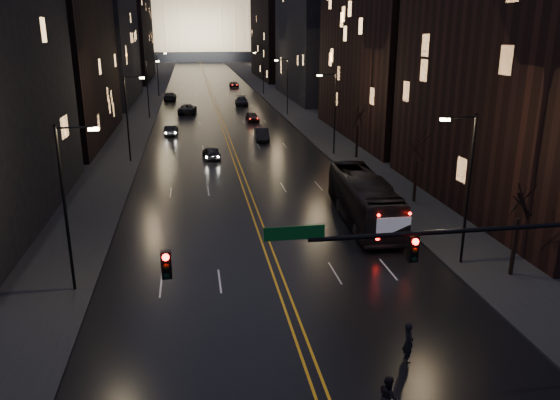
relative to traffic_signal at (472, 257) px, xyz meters
name	(u,v)px	position (x,y,z in m)	size (l,w,h in m)	color
ground	(318,386)	(-5.91, 0.00, -5.10)	(900.00, 900.00, 0.00)	black
road	(207,82)	(-5.91, 130.00, -5.09)	(20.00, 320.00, 0.02)	black
sidewalk_left	(153,83)	(-19.91, 130.00, -5.02)	(8.00, 320.00, 0.16)	black
sidewalk_right	(260,81)	(8.09, 130.00, -5.02)	(8.00, 320.00, 0.16)	black
center_line	(207,82)	(-5.91, 130.00, -5.08)	(0.62, 320.00, 0.01)	orange
building_left_mid	(46,24)	(-26.91, 54.00, 8.90)	(12.00, 30.00, 28.00)	black
building_left_far	(99,48)	(-26.91, 92.00, 4.90)	(12.00, 34.00, 20.00)	black
building_left_dist	(126,35)	(-26.91, 140.00, 6.90)	(12.00, 40.00, 24.00)	black
building_right_near	(540,49)	(15.09, 20.00, 6.90)	(12.00, 26.00, 24.00)	black
building_right_mid	(318,31)	(15.09, 92.00, 7.90)	(12.00, 34.00, 26.00)	black
building_right_dist	(280,38)	(15.09, 140.00, 5.90)	(12.00, 40.00, 22.00)	black
capitol	(197,21)	(-5.91, 250.00, 12.05)	(90.00, 50.00, 58.50)	black
traffic_signal	(472,257)	(0.00, 0.00, 0.00)	(17.29, 0.45, 7.00)	black
streetlamp_right_near	(466,182)	(4.91, 10.00, -0.02)	(2.13, 0.25, 9.00)	black
streetlamp_left_near	(68,201)	(-16.72, 10.00, -0.02)	(2.13, 0.25, 9.00)	black
streetlamp_right_mid	(333,109)	(4.91, 40.00, -0.02)	(2.13, 0.25, 9.00)	black
streetlamp_left_mid	(129,114)	(-16.72, 40.00, -0.02)	(2.13, 0.25, 9.00)	black
streetlamp_right_far	(286,83)	(4.91, 70.00, -0.02)	(2.13, 0.25, 9.00)	black
streetlamp_left_far	(149,86)	(-16.72, 70.00, -0.02)	(2.13, 0.25, 9.00)	black
streetlamp_right_dist	(262,70)	(4.91, 100.00, -0.02)	(2.13, 0.25, 9.00)	black
streetlamp_left_dist	(158,71)	(-16.72, 100.00, -0.02)	(2.13, 0.25, 9.00)	black
tree_right_near	(520,200)	(7.09, 8.00, -0.58)	(2.40, 2.40, 6.65)	black
tree_right_mid	(418,148)	(7.09, 22.00, -0.58)	(2.40, 2.40, 6.65)	black
tree_right_far	(358,117)	(7.09, 38.00, -0.58)	(2.40, 2.40, 6.65)	black
bus	(364,199)	(1.63, 18.20, -3.40)	(2.87, 12.25, 3.41)	black
oncoming_car_a	(212,153)	(-8.41, 40.21, -4.39)	(1.68, 4.17, 1.42)	black
oncoming_car_b	(171,130)	(-13.12, 54.98, -4.43)	(1.43, 4.10, 1.35)	black
oncoming_car_c	(187,109)	(-11.00, 74.34, -4.30)	(2.67, 5.79, 1.61)	black
oncoming_car_d	(170,96)	(-14.41, 92.49, -4.28)	(2.32, 5.70, 1.65)	black
receding_car_a	(262,134)	(-1.73, 49.61, -4.33)	(1.63, 4.68, 1.54)	black
receding_car_b	(252,117)	(-1.28, 64.55, -4.37)	(1.73, 4.31, 1.47)	black
receding_car_c	(242,101)	(-1.23, 82.50, -4.29)	(2.27, 5.59, 1.62)	black
receding_car_d	(234,84)	(0.07, 116.38, -4.44)	(2.20, 4.76, 1.32)	black
pedestrian_a	(408,342)	(-1.80, 1.11, -4.22)	(0.65, 0.42, 1.77)	black
pedestrian_b	(388,396)	(-3.80, -2.00, -4.30)	(0.78, 0.43, 1.60)	black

